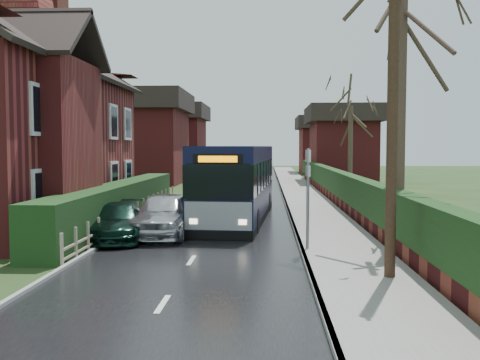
# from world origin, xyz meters

# --- Properties ---
(ground) EXTENTS (140.00, 140.00, 0.00)m
(ground) POSITION_xyz_m (0.00, 0.00, 0.00)
(ground) COLOR #324B20
(ground) RESTS_ON ground
(road) EXTENTS (6.00, 100.00, 0.02)m
(road) POSITION_xyz_m (0.00, 10.00, 0.01)
(road) COLOR black
(road) RESTS_ON ground
(pavement) EXTENTS (2.50, 100.00, 0.14)m
(pavement) POSITION_xyz_m (4.25, 10.00, 0.07)
(pavement) COLOR slate
(pavement) RESTS_ON ground
(kerb_right) EXTENTS (0.12, 100.00, 0.14)m
(kerb_right) POSITION_xyz_m (3.05, 10.00, 0.07)
(kerb_right) COLOR gray
(kerb_right) RESTS_ON ground
(kerb_left) EXTENTS (0.12, 100.00, 0.10)m
(kerb_left) POSITION_xyz_m (-3.05, 10.00, 0.05)
(kerb_left) COLOR gray
(kerb_left) RESTS_ON ground
(front_hedge) EXTENTS (1.20, 16.00, 1.60)m
(front_hedge) POSITION_xyz_m (-3.90, 5.00, 0.80)
(front_hedge) COLOR black
(front_hedge) RESTS_ON ground
(picket_fence) EXTENTS (0.10, 16.00, 0.90)m
(picket_fence) POSITION_xyz_m (-3.15, 5.00, 0.45)
(picket_fence) COLOR tan
(picket_fence) RESTS_ON ground
(right_wall_hedge) EXTENTS (0.60, 50.00, 1.80)m
(right_wall_hedge) POSITION_xyz_m (5.80, 10.00, 1.02)
(right_wall_hedge) COLOR maroon
(right_wall_hedge) RESTS_ON ground
(bus) EXTENTS (3.02, 10.31, 3.09)m
(bus) POSITION_xyz_m (0.80, 6.02, 1.53)
(bus) COLOR black
(bus) RESTS_ON ground
(car_silver) EXTENTS (1.79, 4.43, 1.51)m
(car_silver) POSITION_xyz_m (-1.50, 1.96, 0.75)
(car_silver) COLOR silver
(car_silver) RESTS_ON ground
(car_green) EXTENTS (2.29, 4.32, 1.19)m
(car_green) POSITION_xyz_m (-2.90, 1.22, 0.60)
(car_green) COLOR black
(car_green) RESTS_ON ground
(car_distant) EXTENTS (1.67, 4.50, 1.47)m
(car_distant) POSITION_xyz_m (1.48, 35.71, 0.73)
(car_distant) COLOR black
(car_distant) RESTS_ON ground
(bus_stop_sign) EXTENTS (0.12, 0.46, 3.03)m
(bus_stop_sign) POSITION_xyz_m (3.20, -0.78, 1.99)
(bus_stop_sign) COLOR slate
(bus_stop_sign) RESTS_ON ground
(telegraph_pole) EXTENTS (0.24, 0.91, 7.05)m
(telegraph_pole) POSITION_xyz_m (4.80, -4.04, 3.57)
(telegraph_pole) COLOR black
(telegraph_pole) RESTS_ON ground
(tree_right_far) EXTENTS (4.21, 4.21, 8.14)m
(tree_right_far) POSITION_xyz_m (7.43, 18.66, 6.08)
(tree_right_far) COLOR #3D3024
(tree_right_far) RESTS_ON ground
(tree_house_side) EXTENTS (4.41, 4.41, 10.02)m
(tree_house_side) POSITION_xyz_m (-8.71, 17.43, 7.49)
(tree_house_side) COLOR #34271F
(tree_house_side) RESTS_ON ground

